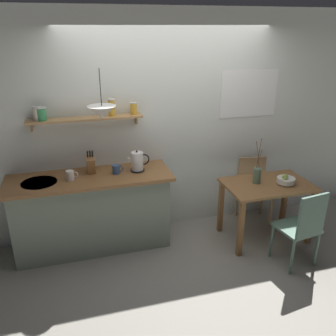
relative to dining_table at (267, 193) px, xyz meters
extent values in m
plane|color=gray|center=(-1.06, 0.05, -0.61)|extent=(14.00, 14.00, 0.00)
cube|color=silver|center=(-0.86, 0.70, 0.74)|extent=(6.80, 0.10, 2.70)
cube|color=white|center=(0.00, 0.64, 1.09)|extent=(0.77, 0.01, 0.59)
cube|color=silver|center=(0.00, 0.64, 1.09)|extent=(0.71, 0.01, 0.53)
cube|color=gray|center=(-2.06, 0.37, -0.17)|extent=(1.74, 0.52, 0.89)
cube|color=brown|center=(-2.06, 0.35, 0.29)|extent=(1.83, 0.63, 0.04)
cylinder|color=#B7BABF|center=(-2.59, 0.33, 0.31)|extent=(0.38, 0.38, 0.01)
cube|color=tan|center=(-2.03, 0.54, 0.93)|extent=(1.26, 0.18, 0.02)
cube|color=#99754C|center=(-2.61, 0.62, 0.87)|extent=(0.02, 0.06, 0.12)
cube|color=#99754C|center=(-1.45, 0.62, 0.87)|extent=(0.02, 0.06, 0.12)
cylinder|color=beige|center=(-2.53, 0.54, 1.01)|extent=(0.08, 0.08, 0.14)
cylinder|color=silver|center=(-2.53, 0.54, 1.09)|extent=(0.08, 0.08, 0.01)
cylinder|color=#388E56|center=(-2.49, 0.54, 1.00)|extent=(0.11, 0.11, 0.13)
cylinder|color=silver|center=(-2.49, 0.54, 1.08)|extent=(0.11, 0.11, 0.01)
cylinder|color=gold|center=(-1.74, 0.54, 1.03)|extent=(0.08, 0.08, 0.18)
cylinder|color=silver|center=(-1.74, 0.54, 1.12)|extent=(0.08, 0.08, 0.01)
cylinder|color=gold|center=(-1.49, 0.54, 1.00)|extent=(0.08, 0.08, 0.13)
cylinder|color=silver|center=(-1.49, 0.54, 1.07)|extent=(0.08, 0.08, 0.01)
cube|color=brown|center=(0.00, 0.00, 0.11)|extent=(1.03, 0.65, 0.03)
cube|color=brown|center=(-0.46, -0.28, -0.26)|extent=(0.06, 0.06, 0.71)
cube|color=brown|center=(0.46, -0.28, -0.26)|extent=(0.06, 0.06, 0.71)
cube|color=brown|center=(-0.46, 0.28, -0.26)|extent=(0.06, 0.06, 0.71)
cube|color=brown|center=(0.46, 0.28, -0.26)|extent=(0.06, 0.06, 0.71)
cube|color=#4C6B5B|center=(0.07, -0.54, -0.18)|extent=(0.45, 0.45, 0.03)
cube|color=#4C6B5B|center=(0.09, -0.72, 0.07)|extent=(0.36, 0.08, 0.46)
cylinder|color=#4C6B5B|center=(0.21, -0.35, -0.40)|extent=(0.03, 0.03, 0.42)
cylinder|color=#4C6B5B|center=(-0.13, -0.40, -0.40)|extent=(0.03, 0.03, 0.42)
cylinder|color=#4C6B5B|center=(0.26, -0.68, -0.40)|extent=(0.03, 0.03, 0.42)
cylinder|color=#4C6B5B|center=(-0.08, -0.73, -0.40)|extent=(0.03, 0.03, 0.42)
cube|color=tan|center=(0.07, 0.39, -0.17)|extent=(0.48, 0.46, 0.03)
cube|color=tan|center=(0.10, 0.57, 0.04)|extent=(0.37, 0.09, 0.40)
cylinder|color=tan|center=(-0.13, 0.25, -0.40)|extent=(0.03, 0.03, 0.43)
cylinder|color=tan|center=(0.22, 0.19, -0.40)|extent=(0.03, 0.03, 0.43)
cylinder|color=tan|center=(-0.08, 0.58, -0.40)|extent=(0.03, 0.03, 0.43)
cylinder|color=tan|center=(0.28, 0.53, -0.40)|extent=(0.03, 0.03, 0.43)
cylinder|color=silver|center=(0.20, -0.07, 0.13)|extent=(0.10, 0.10, 0.01)
cylinder|color=silver|center=(0.20, -0.07, 0.17)|extent=(0.21, 0.21, 0.07)
ellipsoid|color=yellow|center=(0.17, -0.07, 0.22)|extent=(0.11, 0.13, 0.04)
sphere|color=#8EA84C|center=(0.17, -0.09, 0.23)|extent=(0.07, 0.07, 0.07)
cylinder|color=#567056|center=(-0.12, 0.05, 0.22)|extent=(0.09, 0.09, 0.19)
cylinder|color=brown|center=(-0.13, 0.06, 0.48)|extent=(0.07, 0.03, 0.33)
cylinder|color=brown|center=(-0.12, 0.06, 0.50)|extent=(0.02, 0.04, 0.37)
cylinder|color=brown|center=(-0.11, 0.06, 0.43)|extent=(0.06, 0.01, 0.22)
cylinder|color=black|center=(-1.51, 0.36, 0.32)|extent=(0.16, 0.16, 0.02)
cylinder|color=white|center=(-1.51, 0.36, 0.44)|extent=(0.14, 0.14, 0.21)
sphere|color=black|center=(-1.51, 0.36, 0.55)|extent=(0.02, 0.02, 0.02)
cone|color=white|center=(-1.59, 0.36, 0.48)|extent=(0.04, 0.04, 0.04)
torus|color=black|center=(-1.43, 0.36, 0.45)|extent=(0.13, 0.02, 0.13)
cube|color=#9E6B3D|center=(-2.03, 0.44, 0.42)|extent=(0.09, 0.17, 0.21)
cylinder|color=black|center=(-2.05, 0.41, 0.56)|extent=(0.02, 0.03, 0.08)
cylinder|color=black|center=(-2.03, 0.41, 0.56)|extent=(0.02, 0.03, 0.08)
cylinder|color=black|center=(-2.00, 0.41, 0.56)|extent=(0.02, 0.03, 0.08)
cylinder|color=white|center=(-2.26, 0.31, 0.37)|extent=(0.09, 0.09, 0.11)
torus|color=white|center=(-2.21, 0.31, 0.37)|extent=(0.07, 0.01, 0.07)
cylinder|color=#3D5B89|center=(-1.76, 0.35, 0.37)|extent=(0.09, 0.09, 0.11)
torus|color=#3D5B89|center=(-1.71, 0.35, 0.37)|extent=(0.07, 0.01, 0.07)
cylinder|color=black|center=(-1.88, 0.21, 1.31)|extent=(0.01, 0.01, 0.37)
cone|color=silver|center=(-1.88, 0.21, 1.06)|extent=(0.30, 0.30, 0.12)
sphere|color=white|center=(-1.88, 0.21, 1.02)|extent=(0.04, 0.04, 0.04)
camera|label=1|loc=(-2.20, -3.38, 1.88)|focal=37.84mm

